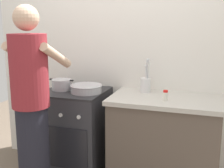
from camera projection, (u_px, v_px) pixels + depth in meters
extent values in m
cube|color=silver|center=(137.00, 54.00, 2.96)|extent=(3.20, 0.10, 2.50)
cube|color=brown|center=(164.00, 146.00, 2.70)|extent=(0.96, 0.56, 0.86)
cube|color=#B7B2A8|center=(165.00, 100.00, 2.61)|extent=(1.00, 0.60, 0.04)
cube|color=#2D2D33|center=(76.00, 134.00, 2.97)|extent=(0.60, 0.60, 0.88)
cube|color=#232326|center=(75.00, 92.00, 2.88)|extent=(0.60, 0.60, 0.02)
cube|color=black|center=(62.00, 148.00, 2.69)|extent=(0.51, 0.01, 0.40)
cylinder|color=silver|center=(43.00, 113.00, 2.68)|extent=(0.04, 0.01, 0.04)
cylinder|color=silver|center=(61.00, 115.00, 2.62)|extent=(0.04, 0.01, 0.04)
cylinder|color=silver|center=(79.00, 117.00, 2.57)|extent=(0.04, 0.01, 0.04)
cylinder|color=#B2B2B7|center=(62.00, 85.00, 2.90)|extent=(0.19, 0.19, 0.11)
cube|color=black|center=(52.00, 79.00, 2.92)|extent=(0.04, 0.02, 0.01)
cube|color=black|center=(72.00, 81.00, 2.85)|extent=(0.04, 0.02, 0.01)
cylinder|color=#B7B7BC|center=(86.00, 89.00, 2.79)|extent=(0.30, 0.30, 0.07)
torus|color=#B7B7BC|center=(86.00, 85.00, 2.79)|extent=(0.31, 0.31, 0.01)
cylinder|color=silver|center=(145.00, 85.00, 2.80)|extent=(0.10, 0.10, 0.14)
cylinder|color=silver|center=(146.00, 79.00, 2.78)|extent=(0.02, 0.02, 0.22)
sphere|color=silver|center=(146.00, 66.00, 2.75)|extent=(0.03, 0.03, 0.03)
cylinder|color=#B7BABF|center=(148.00, 76.00, 2.77)|extent=(0.03, 0.06, 0.29)
sphere|color=#B7BABF|center=(148.00, 60.00, 2.74)|extent=(0.03, 0.03, 0.03)
cylinder|color=white|center=(148.00, 77.00, 2.79)|extent=(0.03, 0.06, 0.26)
sphere|color=white|center=(149.00, 63.00, 2.76)|extent=(0.03, 0.03, 0.03)
cylinder|color=silver|center=(165.00, 96.00, 2.50)|extent=(0.04, 0.04, 0.07)
cylinder|color=red|center=(166.00, 91.00, 2.49)|extent=(0.04, 0.04, 0.02)
cylinder|color=black|center=(34.00, 158.00, 2.42)|extent=(0.26, 0.26, 0.90)
cylinder|color=maroon|center=(29.00, 71.00, 2.27)|extent=(0.30, 0.30, 0.58)
sphere|color=#D3AA8C|center=(26.00, 18.00, 2.18)|extent=(0.20, 0.20, 0.20)
cylinder|color=#D3AA8C|center=(21.00, 55.00, 2.43)|extent=(0.07, 0.41, 0.24)
cylinder|color=#D3AA8C|center=(56.00, 56.00, 2.32)|extent=(0.07, 0.41, 0.24)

